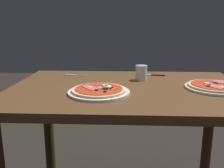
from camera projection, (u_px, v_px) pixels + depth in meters
The scene contains 6 objects.
dining_table at pixel (129, 106), 1.34m from camera, with size 1.27×0.85×0.75m.
pizza_foreground at pixel (99, 91), 1.19m from camera, with size 0.30×0.30×0.05m.
pizza_across_left at pixel (214, 87), 1.27m from camera, with size 0.30×0.30×0.03m.
water_glass_near at pixel (141, 74), 1.46m from camera, with size 0.07×0.07×0.09m.
fork at pixel (74, 75), 1.59m from camera, with size 0.16×0.04×0.00m.
knife at pixel (152, 75), 1.60m from camera, with size 0.19×0.06×0.01m.
Camera 1 is at (-0.03, -1.28, 1.08)m, focal length 39.49 mm.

